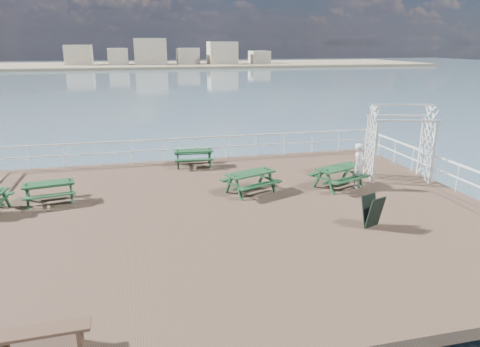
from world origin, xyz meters
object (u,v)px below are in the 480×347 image
at_px(picnic_table_b, 194,154).
at_px(trellis_arbor, 399,146).
at_px(picnic_table_c, 251,178).
at_px(picnic_table_e, 339,172).
at_px(flat_bench_near, 42,335).
at_px(person, 359,166).
at_px(picnic_table_d, 49,188).

xyz_separation_m(picnic_table_b, trellis_arbor, (7.85, -3.79, 0.82)).
relative_size(picnic_table_c, picnic_table_e, 0.97).
bearing_deg(flat_bench_near, person, 33.55).
relative_size(picnic_table_c, trellis_arbor, 0.73).
distance_m(picnic_table_b, picnic_table_d, 6.49).
xyz_separation_m(picnic_table_b, person, (5.75, -4.48, 0.33)).
relative_size(picnic_table_b, picnic_table_c, 0.81).
height_order(picnic_table_b, picnic_table_c, picnic_table_c).
distance_m(picnic_table_c, picnic_table_d, 7.10).
bearing_deg(trellis_arbor, picnic_table_b, 168.38).
bearing_deg(picnic_table_b, person, -33.51).
xyz_separation_m(picnic_table_c, trellis_arbor, (6.25, 0.30, 0.79)).
bearing_deg(picnic_table_d, picnic_table_e, -14.06).
relative_size(picnic_table_b, picnic_table_d, 0.97).
bearing_deg(picnic_table_b, trellis_arbor, -21.34).
bearing_deg(picnic_table_c, picnic_table_d, 153.11).
bearing_deg(picnic_table_b, picnic_table_c, -64.23).
bearing_deg(picnic_table_d, person, -15.09).
height_order(picnic_table_e, person, person).
bearing_deg(flat_bench_near, picnic_table_d, 97.00).
height_order(picnic_table_c, person, person).
distance_m(picnic_table_b, picnic_table_e, 6.60).
bearing_deg(trellis_arbor, person, -147.49).
relative_size(picnic_table_e, flat_bench_near, 1.37).
bearing_deg(picnic_table_c, picnic_table_e, -24.35).
bearing_deg(flat_bench_near, trellis_arbor, 30.94).
bearing_deg(picnic_table_e, person, -41.73).
xyz_separation_m(picnic_table_c, person, (4.15, -0.40, 0.30)).
bearing_deg(trellis_arbor, picnic_table_d, -167.21).
height_order(picnic_table_c, flat_bench_near, picnic_table_c).
relative_size(picnic_table_c, person, 1.29).
height_order(flat_bench_near, trellis_arbor, trellis_arbor).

